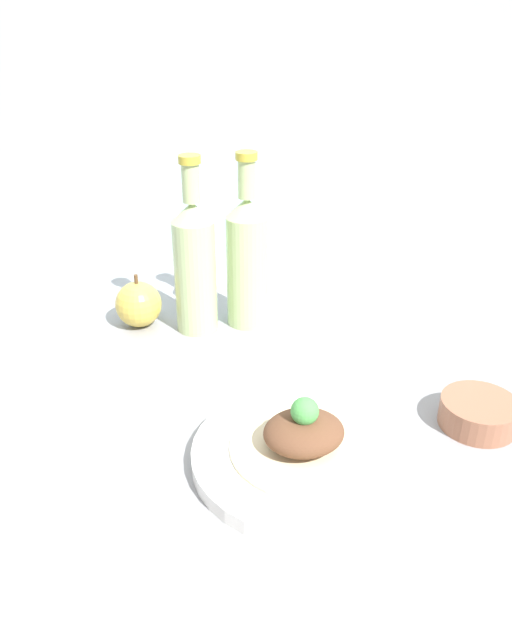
{
  "coord_description": "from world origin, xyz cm",
  "views": [
    {
      "loc": [
        -26.9,
        -71.53,
        50.37
      ],
      "look_at": [
        -8.18,
        1.99,
        10.12
      ],
      "focal_mm": 35.0,
      "sensor_mm": 36.0,
      "label": 1
    }
  ],
  "objects_px": {
    "cider_bottle_left": "(195,263)",
    "apple": "(139,304)",
    "plated_food": "(304,435)",
    "dipping_bowl": "(478,413)",
    "cider_bottle_right": "(247,258)",
    "plate": "(303,454)"
  },
  "relations": [
    {
      "from": "cider_bottle_left",
      "to": "apple",
      "type": "height_order",
      "value": "cider_bottle_left"
    },
    {
      "from": "plated_food",
      "to": "dipping_bowl",
      "type": "relative_size",
      "value": 1.76
    },
    {
      "from": "plated_food",
      "to": "cider_bottle_right",
      "type": "xyz_separation_m",
      "value": [
        0.02,
        0.37,
        0.08
      ]
    },
    {
      "from": "plate",
      "to": "cider_bottle_right",
      "type": "height_order",
      "value": "cider_bottle_right"
    },
    {
      "from": "plate",
      "to": "dipping_bowl",
      "type": "relative_size",
      "value": 2.68
    },
    {
      "from": "apple",
      "to": "plate",
      "type": "bearing_deg",
      "value": -68.37
    },
    {
      "from": "plate",
      "to": "apple",
      "type": "xyz_separation_m",
      "value": [
        -0.16,
        0.4,
        0.03
      ]
    },
    {
      "from": "cider_bottle_left",
      "to": "plated_food",
      "type": "bearing_deg",
      "value": -79.79
    },
    {
      "from": "plate",
      "to": "cider_bottle_right",
      "type": "relative_size",
      "value": 0.92
    },
    {
      "from": "dipping_bowl",
      "to": "plate",
      "type": "bearing_deg",
      "value": -176.86
    },
    {
      "from": "plate",
      "to": "cider_bottle_left",
      "type": "bearing_deg",
      "value": 100.21
    },
    {
      "from": "cider_bottle_left",
      "to": "dipping_bowl",
      "type": "relative_size",
      "value": 2.9
    },
    {
      "from": "apple",
      "to": "cider_bottle_right",
      "type": "bearing_deg",
      "value": -10.94
    },
    {
      "from": "cider_bottle_right",
      "to": "dipping_bowl",
      "type": "height_order",
      "value": "cider_bottle_right"
    },
    {
      "from": "dipping_bowl",
      "to": "cider_bottle_left",
      "type": "bearing_deg",
      "value": 131.25
    },
    {
      "from": "cider_bottle_right",
      "to": "cider_bottle_left",
      "type": "bearing_deg",
      "value": 180.0
    },
    {
      "from": "cider_bottle_left",
      "to": "apple",
      "type": "bearing_deg",
      "value": 159.55
    },
    {
      "from": "cider_bottle_left",
      "to": "cider_bottle_right",
      "type": "bearing_deg",
      "value": 0.0
    },
    {
      "from": "cider_bottle_left",
      "to": "dipping_bowl",
      "type": "xyz_separation_m",
      "value": [
        0.31,
        -0.35,
        -0.1
      ]
    },
    {
      "from": "cider_bottle_left",
      "to": "apple",
      "type": "xyz_separation_m",
      "value": [
        -0.09,
        0.03,
        -0.08
      ]
    },
    {
      "from": "cider_bottle_left",
      "to": "apple",
      "type": "distance_m",
      "value": 0.13
    },
    {
      "from": "cider_bottle_left",
      "to": "cider_bottle_right",
      "type": "height_order",
      "value": "same"
    }
  ]
}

